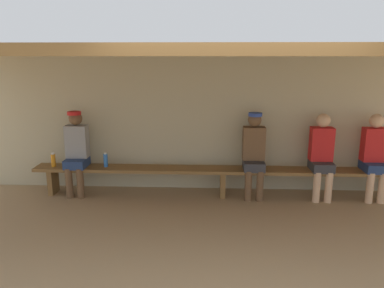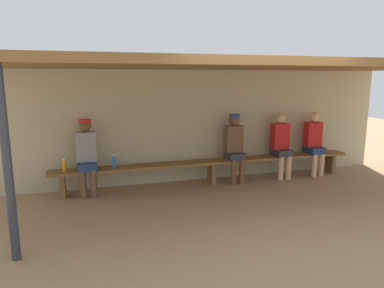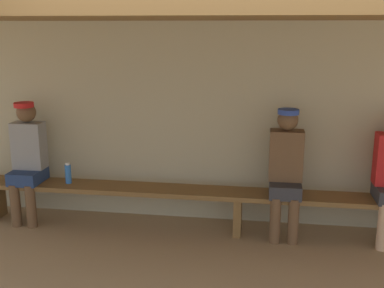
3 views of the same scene
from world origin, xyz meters
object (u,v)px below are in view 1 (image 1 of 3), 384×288
object	(u,v)px
bench	(223,173)
water_bottle_orange	(53,160)
player_shirtless_tan	(76,149)
player_rightmost	(254,151)
player_near_post	(374,154)
player_in_red	(322,153)
water_bottle_blue	(106,160)

from	to	relation	value
bench	water_bottle_orange	distance (m)	2.71
player_shirtless_tan	player_rightmost	size ratio (longest dim) A/B	1.00
player_shirtless_tan	player_rightmost	distance (m)	2.80
bench	player_rightmost	distance (m)	0.60
player_shirtless_tan	player_rightmost	bearing A→B (deg)	0.00
bench	player_near_post	xyz separation A→B (m)	(2.31, 0.00, 0.34)
player_shirtless_tan	water_bottle_orange	xyz separation A→B (m)	(-0.38, -0.03, -0.18)
player_near_post	water_bottle_orange	xyz separation A→B (m)	(-5.02, -0.03, -0.16)
player_near_post	water_bottle_orange	distance (m)	5.02
player_near_post	player_shirtless_tan	size ratio (longest dim) A/B	0.99
player_in_red	player_shirtless_tan	world-z (taller)	player_shirtless_tan
player_near_post	player_in_red	bearing A→B (deg)	180.00
player_in_red	water_bottle_orange	bearing A→B (deg)	-179.66
player_in_red	player_rightmost	bearing A→B (deg)	179.97
water_bottle_orange	player_in_red	bearing A→B (deg)	0.34
player_rightmost	player_shirtless_tan	bearing A→B (deg)	180.00
player_in_red	player_near_post	xyz separation A→B (m)	(0.80, 0.00, 0.00)
player_shirtless_tan	player_in_red	bearing A→B (deg)	-0.01
water_bottle_blue	player_rightmost	bearing A→B (deg)	-0.15
bench	player_in_red	distance (m)	1.55
player_near_post	player_shirtless_tan	distance (m)	4.64
water_bottle_blue	player_shirtless_tan	bearing A→B (deg)	-179.22
player_near_post	player_rightmost	size ratio (longest dim) A/B	0.99
bench	player_shirtless_tan	size ratio (longest dim) A/B	4.46
bench	water_bottle_orange	world-z (taller)	water_bottle_orange
bench	player_near_post	size ratio (longest dim) A/B	4.49
bench	player_shirtless_tan	distance (m)	2.35
player_in_red	water_bottle_blue	bearing A→B (deg)	179.89
bench	player_shirtless_tan	bearing A→B (deg)	179.91
water_bottle_orange	water_bottle_blue	size ratio (longest dim) A/B	0.98
player_near_post	water_bottle_blue	size ratio (longest dim) A/B	5.72
player_in_red	player_shirtless_tan	bearing A→B (deg)	179.99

